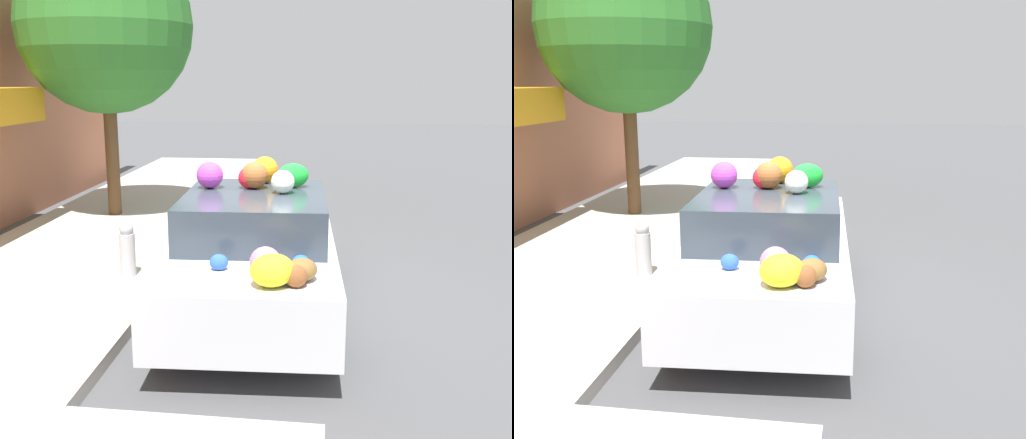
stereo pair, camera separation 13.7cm
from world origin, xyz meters
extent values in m
plane|color=#4C4C4F|center=(0.00, 0.00, 0.00)|extent=(60.00, 60.00, 0.00)
cube|color=#B2ADA3|center=(0.00, 2.70, 0.07)|extent=(24.00, 3.20, 0.15)
cylinder|color=brown|center=(3.97, 3.00, 1.29)|extent=(0.24, 0.24, 2.28)
sphere|color=#2D7228|center=(3.97, 3.00, 3.49)|extent=(3.04, 3.04, 3.04)
cylinder|color=#B2B2B7|center=(0.52, 1.62, 0.42)|extent=(0.20, 0.20, 0.55)
sphere|color=#B2B2B7|center=(0.52, 1.62, 0.76)|extent=(0.18, 0.18, 0.18)
cube|color=silver|center=(0.00, -0.08, 0.59)|extent=(4.32, 1.89, 0.62)
cube|color=#333D47|center=(-0.17, -0.09, 1.14)|extent=(1.97, 1.59, 0.47)
cylinder|color=black|center=(1.28, 0.76, 0.28)|extent=(0.57, 0.20, 0.56)
cylinder|color=black|center=(1.35, -0.81, 0.28)|extent=(0.57, 0.20, 0.56)
cylinder|color=black|center=(-1.35, 0.65, 0.28)|extent=(0.57, 0.20, 0.56)
cylinder|color=black|center=(-1.28, -0.92, 0.28)|extent=(0.57, 0.20, 0.56)
ellipsoid|color=blue|center=(-1.33, -0.64, 0.97)|extent=(0.17, 0.20, 0.14)
sphere|color=yellow|center=(0.95, 0.28, 0.99)|extent=(0.22, 0.22, 0.18)
ellipsoid|color=black|center=(1.64, 0.11, 1.04)|extent=(0.44, 0.43, 0.27)
sphere|color=orange|center=(0.54, -0.13, 1.53)|extent=(0.38, 0.38, 0.31)
ellipsoid|color=brown|center=(-1.63, -0.65, 1.00)|extent=(0.38, 0.36, 0.19)
ellipsoid|color=blue|center=(-1.42, 0.10, 0.98)|extent=(0.15, 0.18, 0.15)
ellipsoid|color=green|center=(0.25, -0.47, 1.51)|extent=(0.32, 0.41, 0.27)
sphere|color=red|center=(0.13, 0.01, 1.50)|extent=(0.30, 0.30, 0.25)
sphere|color=pink|center=(-1.58, -0.34, 1.04)|extent=(0.36, 0.36, 0.28)
sphere|color=#985328|center=(0.13, -0.05, 1.53)|extent=(0.34, 0.34, 0.30)
sphere|color=black|center=(-1.59, -0.66, 0.98)|extent=(0.18, 0.18, 0.16)
sphere|color=white|center=(-0.13, -0.38, 1.50)|extent=(0.26, 0.26, 0.25)
ellipsoid|color=yellow|center=(1.82, -0.21, 1.04)|extent=(0.29, 0.27, 0.27)
ellipsoid|color=yellow|center=(-1.79, -0.42, 1.04)|extent=(0.53, 0.52, 0.27)
sphere|color=yellow|center=(0.91, -0.47, 1.00)|extent=(0.25, 0.25, 0.19)
sphere|color=brown|center=(-1.80, -0.61, 1.00)|extent=(0.19, 0.19, 0.19)
sphere|color=purple|center=(0.09, 0.46, 1.53)|extent=(0.38, 0.38, 0.30)
sphere|color=#ECA50D|center=(1.59, -0.05, 1.01)|extent=(0.29, 0.29, 0.22)
sphere|color=pink|center=(1.60, -0.55, 0.98)|extent=(0.21, 0.21, 0.15)
ellipsoid|color=orange|center=(0.08, 0.48, 1.46)|extent=(0.21, 0.22, 0.17)
sphere|color=purple|center=(1.23, -0.03, 0.98)|extent=(0.16, 0.16, 0.15)
camera|label=1|loc=(-6.50, -0.82, 2.59)|focal=42.00mm
camera|label=2|loc=(-6.49, -0.95, 2.59)|focal=42.00mm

